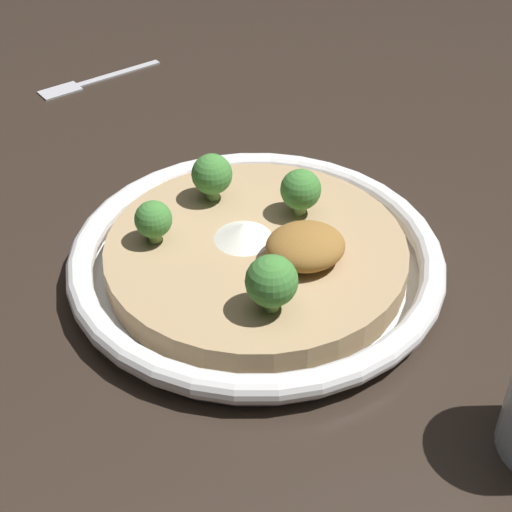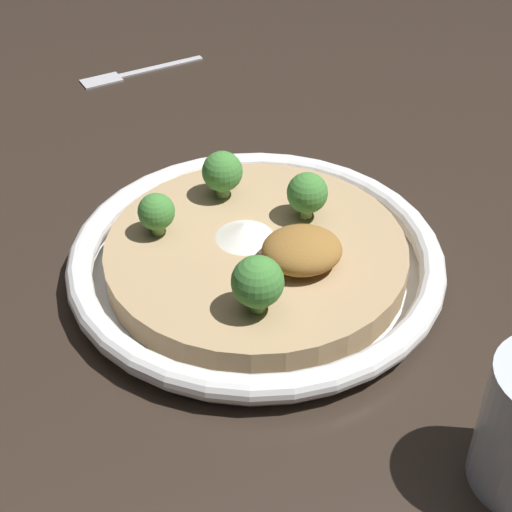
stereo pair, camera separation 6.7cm
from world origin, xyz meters
name	(u,v)px [view 1 (the left image)]	position (x,y,z in m)	size (l,w,h in m)	color
ground_plane	(256,274)	(0.00, 0.00, 0.00)	(6.00, 6.00, 0.00)	#2D231C
risotto_bowl	(256,259)	(0.00, 0.00, 0.02)	(0.32, 0.32, 0.03)	white
cheese_sprinkle	(243,231)	(-0.01, 0.01, 0.04)	(0.05, 0.05, 0.01)	white
crispy_onion_garnish	(305,246)	(0.03, -0.03, 0.05)	(0.07, 0.06, 0.03)	olive
broccoli_left	(153,220)	(-0.08, 0.03, 0.05)	(0.03, 0.03, 0.04)	#759E4C
broccoli_front	(272,282)	(-0.01, -0.08, 0.06)	(0.04, 0.04, 0.05)	#759E4C
broccoli_right	(301,190)	(0.05, 0.03, 0.06)	(0.04, 0.04, 0.04)	#759E4C
broccoli_back_left	(212,175)	(-0.02, 0.08, 0.06)	(0.04, 0.04, 0.04)	#668E47
fork_utensil	(88,82)	(-0.09, 0.41, 0.00)	(0.16, 0.07, 0.00)	#B7B7BC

